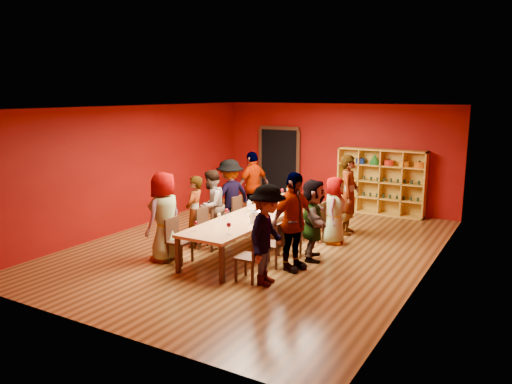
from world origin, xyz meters
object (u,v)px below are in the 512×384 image
Objects in this scene: person_left_0 at (164,216)px; chair_person_right_2 at (293,232)px; person_left_2 at (211,206)px; chair_person_right_4 at (332,211)px; chair_person_left_2 at (221,221)px; person_right_3 at (334,210)px; person_right_2 at (313,220)px; person_left_1 at (195,212)px; person_right_4 at (349,195)px; wine_bottle at (297,194)px; shelving_unit at (381,179)px; chair_person_right_1 at (276,242)px; chair_person_right_0 at (253,254)px; chair_person_left_1 at (206,226)px; person_right_1 at (293,222)px; chair_person_right_3 at (317,219)px; chair_person_left_4 at (266,203)px; spittoon_bowl at (260,213)px; person_left_3 at (230,196)px; person_right_0 at (267,235)px; person_left_4 at (253,186)px; chair_person_left_0 at (176,238)px; chair_person_left_3 at (241,213)px; tasting_table at (259,215)px.

person_left_0 is 2.62m from chair_person_right_2.
person_left_2 is 2.97m from chair_person_right_4.
person_right_3 is at bearing 28.28° from chair_person_left_2.
person_right_2 is 1.84× the size of chair_person_right_4.
chair_person_left_2 and chair_person_right_4 have the same top height.
person_left_1 is at bearing -179.09° from person_left_0.
chair_person_left_2 is 0.47× the size of person_right_4.
person_left_0 is at bearing -110.14° from wine_bottle.
person_right_3 is at bearing -91.51° from shelving_unit.
person_right_4 reaches higher than chair_person_right_2.
person_left_1 is at bearing 173.37° from chair_person_right_1.
chair_person_left_1 is at bearing 148.19° from chair_person_right_0.
person_right_2 is at bearing 8.83° from person_right_1.
chair_person_right_1 is at bearing 110.09° from person_left_0.
wine_bottle is (-0.85, 0.71, 0.37)m from chair_person_right_3.
chair_person_right_1 and chair_person_right_4 have the same top height.
person_left_0 is 2.96m from person_right_2.
person_right_4 is (2.22, -0.00, 0.45)m from chair_person_left_4.
person_right_2 is at bearing 0.00° from chair_person_right_2.
person_left_2 is 2.55m from person_right_1.
person_left_1 is at bearing -118.77° from chair_person_left_2.
spittoon_bowl is at bearing -109.93° from chair_person_right_4.
person_left_3 is 1.97× the size of chair_person_right_1.
chair_person_right_1 is (-0.29, 0.88, -0.39)m from person_right_0.
person_left_4 is (-0.39, 2.10, 0.41)m from chair_person_left_2.
person_left_3 reaches higher than spittoon_bowl.
chair_person_left_0 is at bearing -90.00° from chair_person_left_1.
person_left_4 reaches higher than person_left_1.
chair_person_right_3 is 0.47m from person_right_3.
person_right_2 is 2.14m from person_right_4.
person_left_2 is 0.91× the size of person_right_0.
person_right_0 is at bearing -84.28° from chair_person_right_3.
spittoon_bowl is (1.33, 1.49, -0.07)m from person_left_0.
chair_person_left_2 is at bearing 90.00° from chair_person_left_0.
person_right_0 is 2.00× the size of chair_person_right_1.
person_left_1 is 3.66m from person_right_4.
person_right_2 is at bearing 66.68° from person_left_4.
chair_person_left_3 is 3.12m from chair_person_right_0.
chair_person_left_2 is at bearing 110.25° from person_right_3.
chair_person_right_0 is 2.98× the size of spittoon_bowl.
tasting_table is 2.18m from person_right_0.
chair_person_right_1 is 2.04m from person_right_3.
person_right_0 is (2.11, -2.53, 0.39)m from chair_person_left_3.
person_left_4 is 2.03× the size of chair_person_right_0.
person_right_2 is 2.21m from chair_person_right_4.
person_left_4 is (-0.09, 1.25, 0.03)m from person_left_3.
tasting_table is 1.36m from person_right_2.
person_right_0 is (2.11, -1.13, 0.39)m from chair_person_left_1.
chair_person_left_3 is 1.42m from spittoon_bowl.
person_left_1 is at bearing 127.40° from person_right_4.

